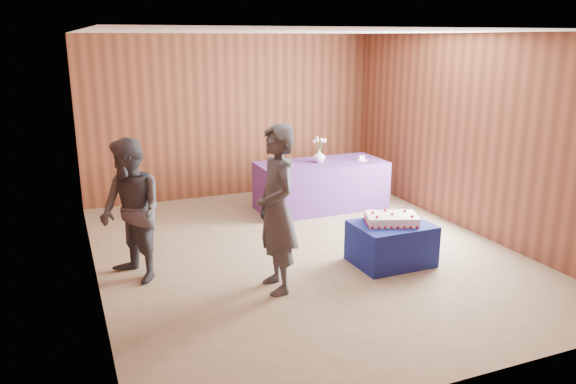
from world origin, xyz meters
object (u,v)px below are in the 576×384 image
serving_table (321,185)px  sheet_cake (391,219)px  guest_left (277,210)px  vase (319,156)px  cake_table (391,243)px  guest_right (131,211)px

serving_table → sheet_cake: (-0.20, -2.35, 0.18)m
serving_table → sheet_cake: bearing=-94.8°
guest_left → vase: bearing=147.5°
cake_table → serving_table: (0.20, 2.37, 0.12)m
guest_right → sheet_cake: bearing=52.3°
guest_left → guest_right: bearing=-120.0°
serving_table → sheet_cake: size_ratio=2.76×
guest_right → vase: bearing=94.0°
serving_table → vase: (-0.04, 0.01, 0.48)m
serving_table → guest_left: bearing=-124.4°
cake_table → sheet_cake: 0.31m
cake_table → sheet_cake: size_ratio=1.24×
cake_table → guest_right: 3.04m
cake_table → guest_left: (-1.53, -0.15, 0.65)m
sheet_cake → guest_left: size_ratio=0.40×
vase → sheet_cake: bearing=-94.0°
vase → serving_table: bearing=-11.0°
serving_table → sheet_cake: 2.36m
guest_left → cake_table: bearing=97.1°
cake_table → vase: bearing=85.2°
serving_table → guest_left: (-1.73, -2.52, 0.52)m
sheet_cake → guest_right: size_ratio=0.45×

